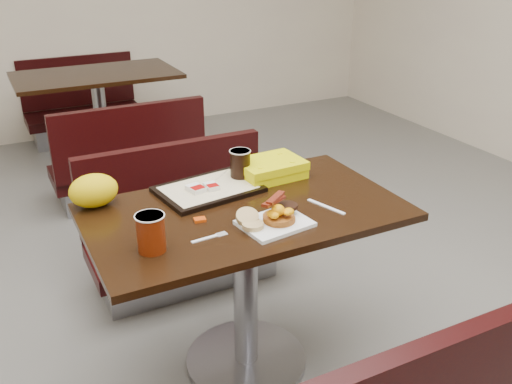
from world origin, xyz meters
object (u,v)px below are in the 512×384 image
knife (326,207)px  coffee_cup_far (240,164)px  coffee_cup_near (151,233)px  pancake_stack (279,218)px  tray (208,189)px  bench_near_n (186,223)px  platter (275,223)px  table_near (246,291)px  hashbrown_sleeve_right (211,186)px  bench_far_n (83,101)px  table_far (101,121)px  hashbrown_sleeve_left (196,189)px  bench_far_s (125,150)px  clamshell (270,169)px  fork (204,239)px  paper_bag (94,191)px

knife → coffee_cup_far: 0.43m
coffee_cup_near → knife: (0.70, 0.02, -0.06)m
pancake_stack → tray: pancake_stack is taller
bench_near_n → platter: size_ratio=4.16×
platter → knife: platter is taller
table_near → hashbrown_sleeve_right: (-0.06, 0.20, 0.40)m
bench_far_n → hashbrown_sleeve_right: (-0.06, -3.10, 0.42)m
bench_near_n → table_far: (0.00, 1.90, 0.02)m
table_far → coffee_cup_far: (0.10, -2.35, 0.45)m
hashbrown_sleeve_left → table_near: bearing=-70.9°
table_far → hashbrown_sleeve_right: bearing=-91.3°
pancake_stack → table_far: bearing=91.1°
table_far → tray: size_ratio=3.03×
bench_far_n → pancake_stack: pancake_stack is taller
bench_far_s → pancake_stack: bearing=-88.5°
coffee_cup_far → clamshell: (0.13, -0.02, -0.04)m
platter → hashbrown_sleeve_right: (-0.09, 0.37, 0.02)m
bench_far_n → platter: bearing=-89.4°
knife → coffee_cup_far: coffee_cup_far is taller
table_near → fork: (-0.23, -0.15, 0.38)m
pancake_stack → paper_bag: (-0.56, 0.45, 0.04)m
hashbrown_sleeve_right → clamshell: (0.29, 0.04, 0.01)m
bench_near_n → knife: (0.28, -0.83, 0.39)m
table_near → coffee_cup_near: (-0.41, -0.15, 0.44)m
bench_far_n → hashbrown_sleeve_right: bearing=-91.0°
bench_far_s → coffee_cup_far: size_ratio=8.58×
fork → knife: size_ratio=0.75×
bench_far_s → platter: size_ratio=4.16×
hashbrown_sleeve_right → bench_near_n: bearing=82.1°
platter → paper_bag: 0.71m
platter → pancake_stack: 0.03m
table_far → knife: 2.77m
table_far → fork: bearing=-94.8°
bench_far_s → fork: fork is taller
pancake_stack → coffee_cup_near: bearing=176.9°
platter → fork: 0.27m
knife → hashbrown_sleeve_left: bearing=-146.5°
platter → hashbrown_sleeve_right: hashbrown_sleeve_right is taller
bench_far_n → table_far: bearing=-90.0°
clamshell → table_near: bearing=-138.1°
hashbrown_sleeve_left → platter: bearing=-79.2°
bench_near_n → coffee_cup_far: coffee_cup_far is taller
fork → hashbrown_sleeve_right: 0.39m
platter → table_far: bearing=83.1°
platter → pancake_stack: (0.02, 0.00, 0.02)m
hashbrown_sleeve_left → bench_far_n: bearing=75.3°
platter → clamshell: bearing=56.5°
platter → clamshell: size_ratio=0.88×
pancake_stack → clamshell: clamshell is taller
bench_far_n → tray: (-0.06, -3.09, 0.40)m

